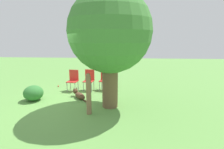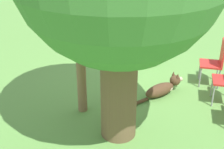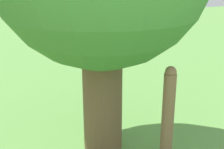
{
  "view_description": "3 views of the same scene",
  "coord_description": "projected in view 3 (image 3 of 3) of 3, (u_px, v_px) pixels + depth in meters",
  "views": [
    {
      "loc": [
        5.96,
        1.79,
        2.38
      ],
      "look_at": [
        0.09,
        1.34,
        1.14
      ],
      "focal_mm": 28.0,
      "sensor_mm": 36.0,
      "label": 1
    },
    {
      "loc": [
        -0.18,
        5.29,
        3.0
      ],
      "look_at": [
        0.23,
        1.35,
        1.06
      ],
      "focal_mm": 50.0,
      "sensor_mm": 36.0,
      "label": 2
    },
    {
      "loc": [
        -1.04,
        -2.5,
        2.46
      ],
      "look_at": [
        0.24,
        1.16,
        1.13
      ],
      "focal_mm": 50.0,
      "sensor_mm": 36.0,
      "label": 3
    }
  ],
  "objects": [
    {
      "name": "fence_post",
      "position": [
        168.0,
        115.0,
        3.99
      ],
      "size": [
        0.16,
        0.16,
        1.33
      ],
      "color": "#846647",
      "rests_on": "ground_plane"
    }
  ]
}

